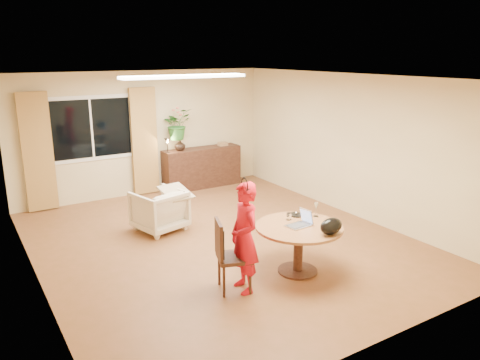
{
  "coord_description": "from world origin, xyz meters",
  "views": [
    {
      "loc": [
        -3.47,
        -6.13,
        2.96
      ],
      "look_at": [
        0.23,
        -0.2,
        1.04
      ],
      "focal_mm": 35.0,
      "sensor_mm": 36.0,
      "label": 1
    }
  ],
  "objects_px": {
    "child": "(244,238)",
    "dining_chair": "(234,255)",
    "sideboard": "(202,167)",
    "armchair": "(159,210)",
    "dining_table": "(299,236)"
  },
  "relations": [
    {
      "from": "child",
      "to": "dining_chair",
      "type": "bearing_deg",
      "value": -116.9
    },
    {
      "from": "sideboard",
      "to": "armchair",
      "type": "bearing_deg",
      "value": -132.88
    },
    {
      "from": "dining_chair",
      "to": "child",
      "type": "xyz_separation_m",
      "value": [
        0.11,
        -0.07,
        0.24
      ]
    },
    {
      "from": "dining_table",
      "to": "armchair",
      "type": "distance_m",
      "value": 2.71
    },
    {
      "from": "child",
      "to": "armchair",
      "type": "relative_size",
      "value": 1.83
    },
    {
      "from": "dining_table",
      "to": "dining_chair",
      "type": "relative_size",
      "value": 1.26
    },
    {
      "from": "armchair",
      "to": "sideboard",
      "type": "relative_size",
      "value": 0.44
    },
    {
      "from": "dining_table",
      "to": "sideboard",
      "type": "distance_m",
      "value": 4.59
    },
    {
      "from": "armchair",
      "to": "child",
      "type": "bearing_deg",
      "value": 78.5
    },
    {
      "from": "child",
      "to": "sideboard",
      "type": "bearing_deg",
      "value": 165.54
    },
    {
      "from": "dining_chair",
      "to": "child",
      "type": "relative_size",
      "value": 0.66
    },
    {
      "from": "child",
      "to": "sideboard",
      "type": "height_order",
      "value": "child"
    },
    {
      "from": "dining_chair",
      "to": "child",
      "type": "bearing_deg",
      "value": -14.27
    },
    {
      "from": "dining_table",
      "to": "armchair",
      "type": "relative_size",
      "value": 1.52
    },
    {
      "from": "dining_table",
      "to": "sideboard",
      "type": "xyz_separation_m",
      "value": [
        0.85,
        4.51,
        -0.09
      ]
    }
  ]
}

